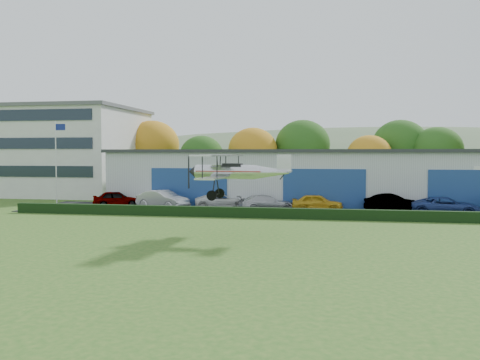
% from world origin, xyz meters
% --- Properties ---
extents(ground, '(300.00, 300.00, 0.00)m').
position_xyz_m(ground, '(0.00, 0.00, 0.00)').
color(ground, '#29581C').
rests_on(ground, ground).
extents(apron, '(48.00, 9.00, 0.05)m').
position_xyz_m(apron, '(3.00, 21.00, 0.03)').
color(apron, black).
rests_on(apron, ground).
extents(hedge, '(46.00, 0.60, 0.80)m').
position_xyz_m(hedge, '(3.00, 16.20, 0.40)').
color(hedge, black).
rests_on(hedge, ground).
extents(hangar, '(40.60, 12.60, 5.30)m').
position_xyz_m(hangar, '(5.00, 27.98, 2.66)').
color(hangar, '#B2B7BC').
rests_on(hangar, ground).
extents(office_block, '(20.60, 15.60, 10.40)m').
position_xyz_m(office_block, '(-28.00, 35.00, 5.21)').
color(office_block, silver).
rests_on(office_block, ground).
extents(flagpole, '(1.05, 0.10, 8.00)m').
position_xyz_m(flagpole, '(-19.88, 22.00, 4.78)').
color(flagpole, silver).
rests_on(flagpole, ground).
extents(tree_belt, '(75.70, 13.22, 10.12)m').
position_xyz_m(tree_belt, '(0.85, 40.62, 5.61)').
color(tree_belt, '#3D2614').
rests_on(tree_belt, ground).
extents(distant_hills, '(430.00, 196.00, 56.00)m').
position_xyz_m(distant_hills, '(-4.38, 140.00, -13.05)').
color(distant_hills, '#4C6642').
rests_on(distant_hills, ground).
extents(car_0, '(4.56, 3.30, 1.44)m').
position_xyz_m(car_0, '(-13.82, 21.68, 0.77)').
color(car_0, gray).
rests_on(car_0, apron).
extents(car_1, '(5.32, 3.70, 1.66)m').
position_xyz_m(car_1, '(-8.92, 20.39, 0.88)').
color(car_1, silver).
rests_on(car_1, apron).
extents(car_2, '(5.23, 3.29, 1.35)m').
position_xyz_m(car_2, '(-3.81, 21.54, 0.72)').
color(car_2, silver).
rests_on(car_2, apron).
extents(car_3, '(5.13, 3.73, 1.38)m').
position_xyz_m(car_3, '(0.24, 20.22, 0.74)').
color(car_3, silver).
rests_on(car_3, apron).
extents(car_4, '(4.30, 1.78, 1.46)m').
position_xyz_m(car_4, '(4.48, 21.06, 0.78)').
color(car_4, gold).
rests_on(car_4, apron).
extents(car_5, '(4.74, 1.87, 1.54)m').
position_xyz_m(car_5, '(10.65, 21.57, 0.82)').
color(car_5, gray).
rests_on(car_5, apron).
extents(car_6, '(5.55, 3.17, 1.46)m').
position_xyz_m(car_6, '(14.55, 19.86, 0.78)').
color(car_6, navy).
rests_on(car_6, apron).
extents(biplane, '(6.17, 7.07, 2.65)m').
position_xyz_m(biplane, '(0.04, 6.94, 3.95)').
color(biplane, silver).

